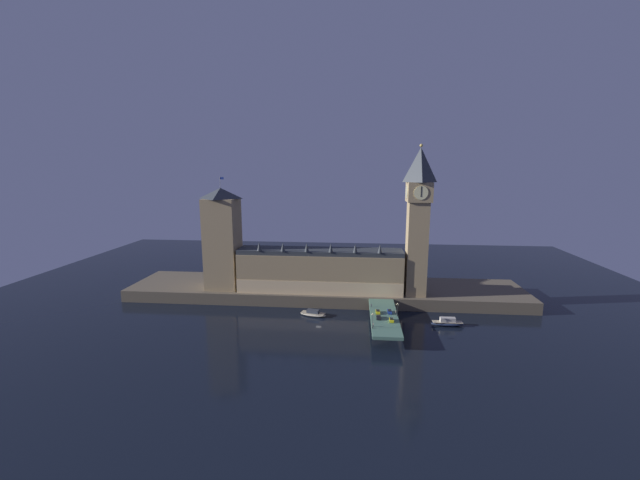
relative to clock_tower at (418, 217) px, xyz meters
name	(u,v)px	position (x,y,z in m)	size (l,w,h in m)	color
ground_plane	(319,322)	(-48.47, -26.64, -47.38)	(400.00, 400.00, 0.00)	black
embankment	(325,290)	(-48.47, 12.36, -44.23)	(220.00, 42.00, 6.31)	brown
parliament_hall	(320,270)	(-50.40, 1.93, -29.59)	(87.77, 16.50, 27.62)	#9E845B
clock_tower	(418,217)	(0.00, 0.00, 0.00)	(12.64, 12.75, 77.59)	#9E845B
victoria_tower	(223,238)	(-104.22, 3.41, -13.31)	(17.46, 17.46, 61.33)	#9E845B
bridge	(384,319)	(-18.03, -31.64, -42.78)	(12.37, 46.00, 6.20)	#4C7560
car_northbound_lead	(378,312)	(-20.75, -28.94, -40.44)	(2.01, 4.30, 1.57)	yellow
car_northbound_trail	(379,317)	(-20.75, -35.55, -40.46)	(2.03, 4.40, 1.54)	black
car_southbound_lead	(391,320)	(-15.31, -38.14, -40.51)	(1.90, 4.31, 1.43)	yellow
car_southbound_trail	(390,311)	(-15.31, -28.07, -40.47)	(1.96, 4.78, 1.51)	navy
pedestrian_near_rail	(373,325)	(-23.47, -44.81, -40.24)	(0.38, 0.38, 1.77)	black
pedestrian_mid_walk	(396,312)	(-12.59, -29.48, -40.25)	(0.38, 0.38, 1.77)	black
pedestrian_far_rail	(371,305)	(-23.47, -21.00, -40.31)	(0.38, 0.38, 1.65)	black
street_lamp_near	(373,319)	(-23.87, -46.36, -37.06)	(1.34, 0.60, 6.59)	#2D3333
street_lamp_mid	(397,308)	(-12.19, -31.64, -37.33)	(1.34, 0.60, 6.15)	#2D3333
boat_upstream	(313,314)	(-51.92, -19.18, -46.23)	(14.16, 7.92, 3.15)	#B2A893
boat_downstream	(447,323)	(11.58, -25.97, -45.89)	(15.40, 4.17, 4.09)	#1E2842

